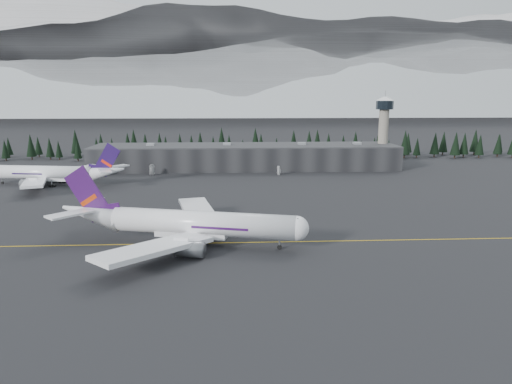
{
  "coord_description": "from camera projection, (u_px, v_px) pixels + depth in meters",
  "views": [
    {
      "loc": [
        -7.21,
        -117.12,
        37.87
      ],
      "look_at": [
        0.0,
        20.0,
        9.0
      ],
      "focal_mm": 32.0,
      "sensor_mm": 36.0,
      "label": 1
    }
  ],
  "objects": [
    {
      "name": "mountain_ridge",
      "position": [
        235.0,
        112.0,
        1099.87
      ],
      "size": [
        4400.0,
        900.0,
        420.0
      ],
      "primitive_type": null,
      "color": "white",
      "rests_on": "ground"
    },
    {
      "name": "jet_main",
      "position": [
        181.0,
        223.0,
        118.8
      ],
      "size": [
        66.53,
        60.67,
        19.92
      ],
      "rotation": [
        0.0,
        0.0,
        -0.25
      ],
      "color": "white",
      "rests_on": "ground"
    },
    {
      "name": "control_tower",
      "position": [
        384.0,
        124.0,
        246.74
      ],
      "size": [
        10.0,
        10.0,
        37.7
      ],
      "color": "gray",
      "rests_on": "ground"
    },
    {
      "name": "gse_vehicle_a",
      "position": [
        152.0,
        174.0,
        223.11
      ],
      "size": [
        4.07,
        5.88,
        1.49
      ],
      "primitive_type": "imported",
      "rotation": [
        0.0,
        0.0,
        0.33
      ],
      "color": "#BEBDC0",
      "rests_on": "ground"
    },
    {
      "name": "jet_parked",
      "position": [
        54.0,
        173.0,
        197.56
      ],
      "size": [
        63.28,
        57.99,
        18.7
      ],
      "rotation": [
        0.0,
        0.0,
        2.98
      ],
      "color": "white",
      "rests_on": "ground"
    },
    {
      "name": "gse_vehicle_b",
      "position": [
        279.0,
        173.0,
        223.94
      ],
      "size": [
        4.93,
        3.6,
        1.56
      ],
      "primitive_type": "imported",
      "rotation": [
        0.0,
        0.0,
        -1.14
      ],
      "color": "silver",
      "rests_on": "ground"
    },
    {
      "name": "ground",
      "position": [
        260.0,
        240.0,
        122.61
      ],
      "size": [
        1400.0,
        1400.0,
        0.0
      ],
      "primitive_type": "plane",
      "color": "black",
      "rests_on": "ground"
    },
    {
      "name": "treeline",
      "position": [
        244.0,
        147.0,
        279.39
      ],
      "size": [
        360.0,
        20.0,
        15.0
      ],
      "primitive_type": "cube",
      "color": "black",
      "rests_on": "ground"
    },
    {
      "name": "taxiline",
      "position": [
        260.0,
        242.0,
        120.66
      ],
      "size": [
        400.0,
        0.4,
        0.02
      ],
      "primitive_type": "cube",
      "color": "gold",
      "rests_on": "ground"
    },
    {
      "name": "terminal",
      "position": [
        246.0,
        157.0,
        243.47
      ],
      "size": [
        160.0,
        30.0,
        12.6
      ],
      "color": "black",
      "rests_on": "ground"
    }
  ]
}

